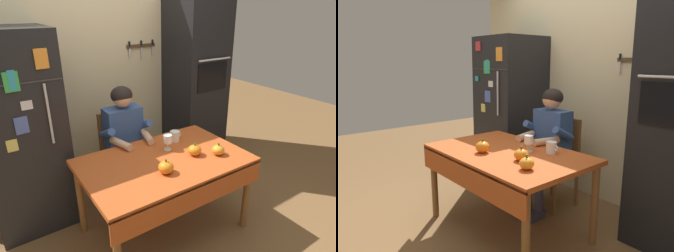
{
  "view_description": "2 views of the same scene",
  "coord_description": "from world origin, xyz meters",
  "views": [
    {
      "loc": [
        -1.19,
        -1.72,
        1.95
      ],
      "look_at": [
        0.1,
        0.18,
        0.99
      ],
      "focal_mm": 31.08,
      "sensor_mm": 36.0,
      "label": 1
    },
    {
      "loc": [
        1.96,
        -1.58,
        1.51
      ],
      "look_at": [
        -0.14,
        0.2,
        0.93
      ],
      "focal_mm": 33.0,
      "sensor_mm": 36.0,
      "label": 2
    }
  ],
  "objects": [
    {
      "name": "wine_glass",
      "position": [
        0.12,
        0.23,
        0.84
      ],
      "size": [
        0.08,
        0.08,
        0.14
      ],
      "color": "white",
      "rests_on": "dining_table"
    },
    {
      "name": "chair_behind_person",
      "position": [
        -0.06,
        0.87,
        0.51
      ],
      "size": [
        0.4,
        0.4,
        0.93
      ],
      "color": "brown",
      "rests_on": "ground"
    },
    {
      "name": "ground_plane",
      "position": [
        0.0,
        0.0,
        0.0
      ],
      "size": [
        10.0,
        10.0,
        0.0
      ],
      "primitive_type": "plane",
      "color": "brown",
      "rests_on": "ground"
    },
    {
      "name": "coffee_mug",
      "position": [
        0.29,
        0.34,
        0.79
      ],
      "size": [
        0.12,
        0.09,
        0.1
      ],
      "color": "white",
      "rests_on": "dining_table"
    },
    {
      "name": "pumpkin_medium",
      "position": [
        0.44,
        -0.09,
        0.78
      ],
      "size": [
        0.11,
        0.11,
        0.11
      ],
      "color": "orange",
      "rests_on": "dining_table"
    },
    {
      "name": "pumpkin_large",
      "position": [
        -0.11,
        -0.09,
        0.79
      ],
      "size": [
        0.12,
        0.12,
        0.12
      ],
      "color": "orange",
      "rests_on": "dining_table"
    },
    {
      "name": "dining_table",
      "position": [
        0.0,
        0.08,
        0.66
      ],
      "size": [
        1.4,
        0.9,
        0.74
      ],
      "color": "brown",
      "rests_on": "ground"
    },
    {
      "name": "back_wall_assembly",
      "position": [
        0.05,
        1.35,
        1.3
      ],
      "size": [
        3.7,
        0.13,
        2.6
      ],
      "color": "beige",
      "rests_on": "ground"
    },
    {
      "name": "refrigerator",
      "position": [
        -0.95,
        0.96,
        0.9
      ],
      "size": [
        0.68,
        0.71,
        1.8
      ],
      "color": "black",
      "rests_on": "ground"
    },
    {
      "name": "seated_person",
      "position": [
        -0.06,
        0.68,
        0.74
      ],
      "size": [
        0.47,
        0.55,
        1.25
      ],
      "color": "#38384C",
      "rests_on": "ground"
    },
    {
      "name": "pumpkin_small",
      "position": [
        0.26,
        0.02,
        0.79
      ],
      "size": [
        0.12,
        0.12,
        0.12
      ],
      "color": "orange",
      "rests_on": "dining_table"
    }
  ]
}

